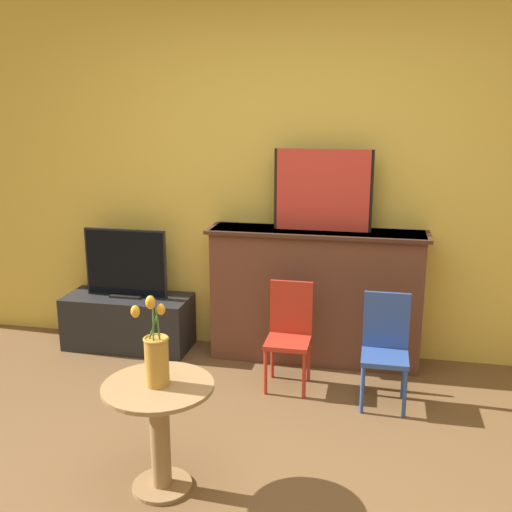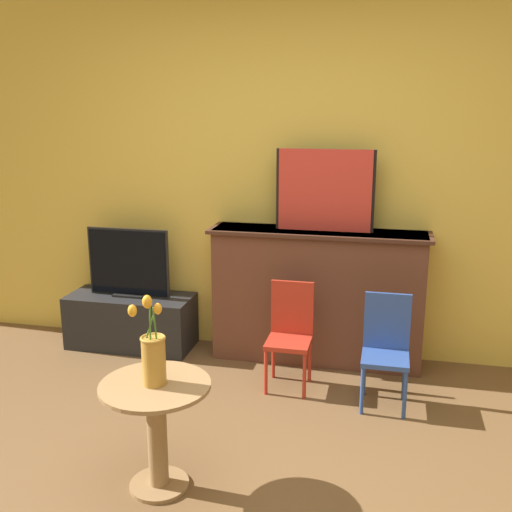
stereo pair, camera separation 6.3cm
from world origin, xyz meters
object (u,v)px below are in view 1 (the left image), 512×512
painting (323,190)px  vase_tulips (156,356)px  chair_blue (385,344)px  tv_monitor (126,264)px  chair_red (289,330)px

painting → vase_tulips: (-0.59, -1.68, -0.55)m
painting → vase_tulips: painting is taller
vase_tulips → painting: bearing=70.7°
chair_blue → vase_tulips: bearing=-133.3°
tv_monitor → chair_blue: bearing=-14.8°
chair_red → chair_blue: 0.62m
painting → chair_blue: size_ratio=0.98×
painting → chair_blue: (0.46, -0.56, -0.86)m
painting → chair_red: painting is taller
painting → chair_red: 0.98m
chair_red → chair_blue: bearing=-11.2°
painting → chair_blue: bearing=-50.7°
chair_red → painting: bearing=71.0°
tv_monitor → chair_red: 1.37m
chair_blue → vase_tulips: vase_tulips is taller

